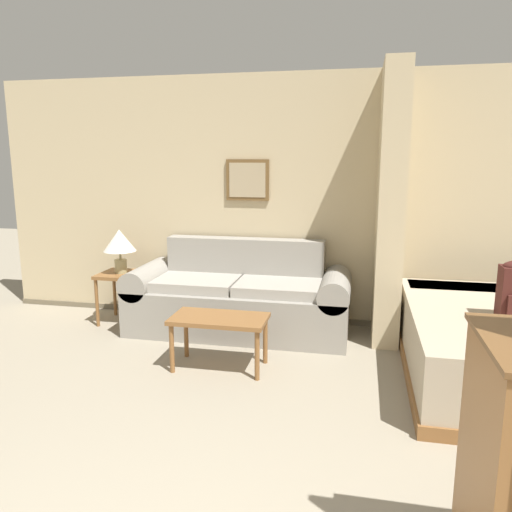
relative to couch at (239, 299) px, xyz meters
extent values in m
cube|color=#CCB78E|center=(0.52, 0.48, 0.96)|extent=(6.70, 0.12, 2.60)
cube|color=#70644E|center=(0.52, 0.41, -0.31)|extent=(6.70, 0.02, 0.06)
cube|color=brown|center=(0.00, 0.41, 1.18)|extent=(0.46, 0.02, 0.43)
cube|color=tan|center=(0.00, 0.39, 1.18)|extent=(0.39, 0.01, 0.36)
cube|color=#CCB78E|center=(1.45, 0.09, 0.96)|extent=(0.24, 0.67, 2.60)
cube|color=gray|center=(0.00, -0.04, -0.11)|extent=(1.67, 0.84, 0.45)
cube|color=gray|center=(0.00, 0.28, 0.35)|extent=(1.67, 0.20, 0.46)
cube|color=gray|center=(-0.97, -0.04, -0.11)|extent=(0.27, 0.84, 0.45)
cylinder|color=gray|center=(-0.97, -0.04, 0.17)|extent=(0.30, 0.84, 0.30)
cube|color=gray|center=(0.97, -0.04, -0.11)|extent=(0.27, 0.84, 0.45)
cylinder|color=gray|center=(0.97, -0.04, 0.17)|extent=(0.30, 0.84, 0.30)
cube|color=#A49F94|center=(-0.42, -0.09, 0.16)|extent=(0.81, 0.60, 0.10)
cube|color=#A49F94|center=(0.42, -0.09, 0.16)|extent=(0.81, 0.60, 0.10)
cube|color=brown|center=(0.06, -0.93, 0.09)|extent=(0.80, 0.43, 0.04)
cylinder|color=brown|center=(-0.30, -1.10, -0.13)|extent=(0.04, 0.04, 0.41)
cylinder|color=brown|center=(0.42, -1.10, -0.13)|extent=(0.04, 0.04, 0.41)
cylinder|color=brown|center=(-0.30, -0.76, -0.13)|extent=(0.04, 0.04, 0.41)
cylinder|color=brown|center=(0.42, -0.76, -0.13)|extent=(0.04, 0.04, 0.41)
cube|color=brown|center=(-1.30, 0.02, 0.19)|extent=(0.45, 0.45, 0.04)
cylinder|color=brown|center=(-1.49, -0.17, -0.09)|extent=(0.04, 0.04, 0.51)
cylinder|color=brown|center=(-1.11, -0.17, -0.09)|extent=(0.04, 0.04, 0.51)
cylinder|color=brown|center=(-1.49, 0.21, -0.09)|extent=(0.04, 0.04, 0.51)
cylinder|color=brown|center=(-1.11, 0.21, -0.09)|extent=(0.04, 0.04, 0.51)
cylinder|color=tan|center=(-1.30, 0.02, 0.28)|extent=(0.13, 0.13, 0.14)
cylinder|color=tan|center=(-1.30, 0.02, 0.39)|extent=(0.02, 0.02, 0.09)
cone|color=white|center=(-1.30, 0.02, 0.55)|extent=(0.34, 0.34, 0.23)
cube|color=white|center=(2.50, 0.12, 0.17)|extent=(1.69, 0.36, 0.10)
camera|label=1|loc=(1.17, -4.75, 1.41)|focal=35.00mm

